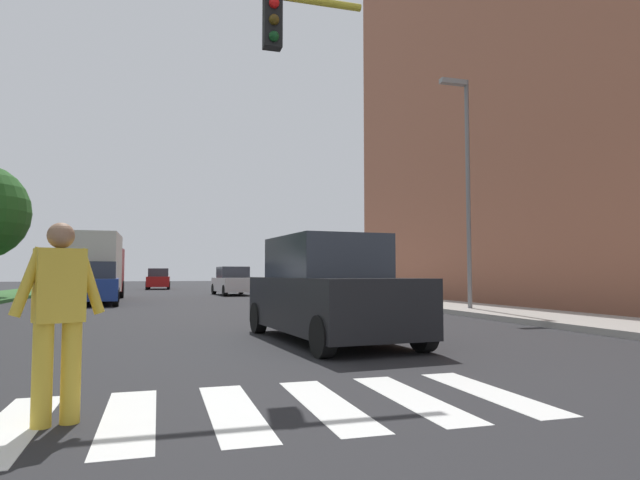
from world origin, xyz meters
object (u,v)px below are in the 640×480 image
Objects in this scene: pedestrian_performer at (59,312)px; sedan_midblock at (95,285)px; street_lamp_right at (465,172)px; truck_box_delivery at (95,266)px; sedan_distant at (233,282)px; suv_crossing at (328,291)px; sedan_far_horizon at (158,280)px.

sedan_midblock is at bearing 95.11° from pedestrian_performer.
truck_box_delivery is (-12.48, 12.24, -2.96)m from street_lamp_right.
pedestrian_performer reaches higher than sedan_distant.
suv_crossing is 15.12m from sedan_midblock.
suv_crossing is 1.08× the size of sedan_far_horizon.
suv_crossing is 1.06× the size of sedan_midblock.
sedan_midblock is at bearing -96.35° from sedan_far_horizon.
sedan_distant is at bearing 32.57° from truck_box_delivery.
pedestrian_performer is at bearing -134.93° from street_lamp_right.
sedan_midblock is (-5.55, 14.07, -0.13)m from suv_crossing.
truck_box_delivery is at bearing -147.43° from sedan_distant.
truck_box_delivery is (-5.99, 17.88, 0.70)m from suv_crossing.
street_lamp_right is at bearing -34.98° from sedan_midblock.
sedan_midblock is 10.77m from sedan_distant.
sedan_distant is (-5.31, 16.82, -3.82)m from street_lamp_right.
suv_crossing is at bearing -68.45° from sedan_midblock.
street_lamp_right is at bearing -44.45° from truck_box_delivery.
sedan_midblock is 1.03× the size of sedan_far_horizon.
suv_crossing is at bearing 50.81° from pedestrian_performer.
sedan_midblock is (-1.68, 18.81, -0.13)m from pedestrian_performer.
truck_box_delivery reaches higher than pedestrian_performer.
pedestrian_performer is at bearing -100.52° from sedan_distant.
sedan_far_horizon is (-4.25, 13.94, 0.00)m from sedan_distant.
sedan_midblock is at bearing 111.55° from suv_crossing.
pedestrian_performer reaches higher than sedan_far_horizon.
truck_box_delivery is (-2.12, 22.63, 0.70)m from pedestrian_performer.
street_lamp_right is 1.58× the size of suv_crossing.
street_lamp_right reaches higher than suv_crossing.
pedestrian_performer is at bearing -84.65° from truck_box_delivery.
sedan_midblock is at bearing 145.02° from street_lamp_right.
sedan_midblock reaches higher than pedestrian_performer.
street_lamp_right reaches higher than pedestrian_performer.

